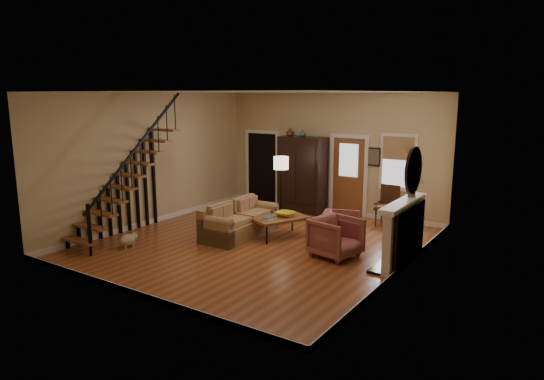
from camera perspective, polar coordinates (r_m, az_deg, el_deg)
The scene contains 15 objects.
room at distance 12.16m, azimuth 1.53°, elevation 2.95°, with size 7.00×7.33×3.30m.
staircase at distance 11.41m, azimuth -17.03°, elevation 2.39°, with size 0.94×2.80×3.20m, color brown, non-canonical shape.
fireplace at distance 9.72m, azimuth 15.44°, elevation -4.21°, with size 0.33×1.95×2.30m.
armoire at distance 13.55m, azimuth 3.61°, elevation 1.84°, with size 1.30×0.60×2.10m, color black, non-canonical shape.
vase_a at distance 13.50m, azimuth 2.16°, elevation 6.84°, with size 0.24×0.24×0.25m, color #4C2619.
vase_b at distance 13.30m, azimuth 3.64°, elevation 6.67°, with size 0.20×0.20×0.21m, color #334C60.
sofa at distance 11.28m, azimuth -3.81°, elevation -3.56°, with size 0.88×2.04×0.76m, color olive, non-canonical shape.
coffee_table at distance 11.21m, azimuth 0.96°, elevation -4.40°, with size 0.73×1.24×0.48m, color brown, non-canonical shape.
bowl at distance 11.23m, azimuth 1.59°, elevation -2.83°, with size 0.43×0.43×0.10m, color gold.
books at distance 10.96m, azimuth -0.42°, elevation -3.31°, with size 0.23×0.31×0.06m, color beige, non-canonical shape.
armchair_left at distance 9.94m, azimuth 7.54°, elevation -5.54°, with size 0.86×0.89×0.81m, color maroon.
armchair_right at distance 10.80m, azimuth 8.09°, elevation -4.44°, with size 0.77×0.79×0.72m, color maroon.
floor_lamp at distance 12.53m, azimuth 1.06°, elevation 0.12°, with size 0.39×0.39×1.68m, color black, non-canonical shape.
side_chair at distance 12.42m, azimuth 13.35°, elevation -1.85°, with size 0.54×0.54×1.02m, color #3E2013, non-canonical shape.
dog at distance 10.93m, azimuth -16.65°, elevation -5.75°, with size 0.25×0.42×0.31m, color #C2B185, non-canonical shape.
Camera 1 is at (5.96, -8.44, 3.26)m, focal length 32.00 mm.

